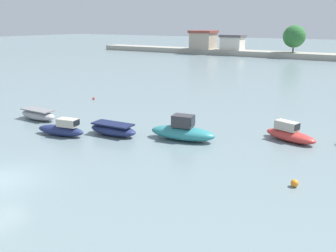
{
  "coord_description": "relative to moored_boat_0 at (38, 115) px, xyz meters",
  "views": [
    {
      "loc": [
        18.56,
        -11.07,
        8.83
      ],
      "look_at": [
        3.09,
        13.17,
        0.59
      ],
      "focal_mm": 38.8,
      "sensor_mm": 36.0,
      "label": 1
    }
  ],
  "objects": [
    {
      "name": "distant_shoreline",
      "position": [
        11.2,
        75.05,
        1.84
      ],
      "size": [
        130.88,
        6.61,
        9.03
      ],
      "color": "#9E998C",
      "rests_on": "ground"
    },
    {
      "name": "moored_boat_2",
      "position": [
        9.18,
        0.04,
        -0.0
      ],
      "size": [
        4.37,
        1.95,
        0.99
      ],
      "rotation": [
        0.0,
        0.0,
        0.08
      ],
      "color": "navy",
      "rests_on": "ground"
    },
    {
      "name": "ground_plane",
      "position": [
        9.51,
        -10.2,
        -0.48
      ],
      "size": [
        400.0,
        400.0,
        0.0
      ],
      "primitive_type": "plane",
      "color": "slate"
    },
    {
      "name": "moored_boat_3",
      "position": [
        14.55,
        2.03,
        0.19
      ],
      "size": [
        5.46,
        2.72,
        1.98
      ],
      "rotation": [
        0.0,
        0.0,
        0.17
      ],
      "color": "teal",
      "rests_on": "ground"
    },
    {
      "name": "moored_boat_4",
      "position": [
        21.63,
        6.26,
        0.05
      ],
      "size": [
        4.41,
        2.65,
        1.49
      ],
      "rotation": [
        0.0,
        0.0,
        -0.29
      ],
      "color": "#C63833",
      "rests_on": "ground"
    },
    {
      "name": "mooring_buoy_0",
      "position": [
        -2.08,
        9.56,
        -0.34
      ],
      "size": [
        0.29,
        0.29,
        0.29
      ],
      "primitive_type": "sphere",
      "color": "red",
      "rests_on": "ground"
    },
    {
      "name": "mooring_buoy_1",
      "position": [
        24.06,
        -1.89,
        -0.26
      ],
      "size": [
        0.43,
        0.43,
        0.43
      ],
      "primitive_type": "sphere",
      "color": "orange",
      "rests_on": "ground"
    },
    {
      "name": "moored_boat_0",
      "position": [
        0.0,
        0.0,
        0.0
      ],
      "size": [
        4.22,
        1.59,
        0.99
      ],
      "rotation": [
        0.0,
        0.0,
        0.01
      ],
      "color": "#9E9EA3",
      "rests_on": "ground"
    },
    {
      "name": "moored_boat_1",
      "position": [
        5.79,
        -2.25,
        0.06
      ],
      "size": [
        4.42,
        2.05,
        1.46
      ],
      "rotation": [
        0.0,
        0.0,
        0.2
      ],
      "color": "navy",
      "rests_on": "ground"
    }
  ]
}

